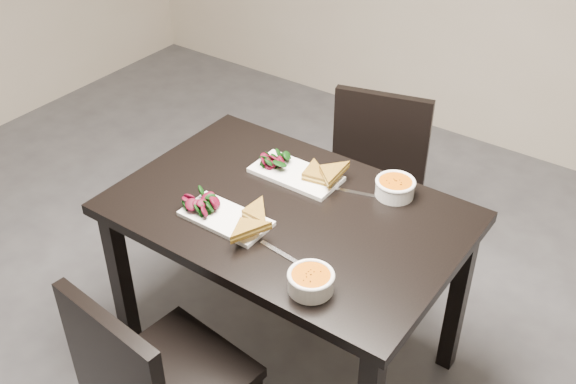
# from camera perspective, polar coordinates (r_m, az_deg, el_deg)

# --- Properties ---
(table) EXTENTS (1.20, 0.80, 0.75)m
(table) POSITION_cam_1_polar(r_m,az_deg,el_deg) (2.40, 0.00, -3.29)
(table) COLOR black
(table) RESTS_ON ground
(chair_near) EXTENTS (0.46, 0.46, 0.85)m
(chair_near) POSITION_cam_1_polar(r_m,az_deg,el_deg) (2.19, -11.34, -15.31)
(chair_near) COLOR black
(chair_near) RESTS_ON ground
(chair_far) EXTENTS (0.51, 0.51, 0.85)m
(chair_far) POSITION_cam_1_polar(r_m,az_deg,el_deg) (2.97, 7.04, 0.96)
(chair_far) COLOR black
(chair_far) RESTS_ON ground
(plate_near) EXTENTS (0.31, 0.15, 0.02)m
(plate_near) POSITION_cam_1_polar(r_m,az_deg,el_deg) (2.29, -5.24, -2.23)
(plate_near) COLOR white
(plate_near) RESTS_ON table
(sandwich_near) EXTENTS (0.16, 0.12, 0.05)m
(sandwich_near) POSITION_cam_1_polar(r_m,az_deg,el_deg) (2.25, -3.77, -1.97)
(sandwich_near) COLOR #AA8023
(sandwich_near) RESTS_ON plate_near
(salad_near) EXTENTS (0.10, 0.09, 0.04)m
(salad_near) POSITION_cam_1_polar(r_m,az_deg,el_deg) (2.33, -7.17, -0.79)
(salad_near) COLOR black
(salad_near) RESTS_ON plate_near
(soup_bowl_near) EXTENTS (0.14, 0.14, 0.06)m
(soup_bowl_near) POSITION_cam_1_polar(r_m,az_deg,el_deg) (2.01, 1.93, -7.44)
(soup_bowl_near) COLOR white
(soup_bowl_near) RESTS_ON table
(cutlery_near) EXTENTS (0.18, 0.04, 0.00)m
(cutlery_near) POSITION_cam_1_polar(r_m,az_deg,el_deg) (2.15, -0.51, -5.21)
(cutlery_near) COLOR silver
(cutlery_near) RESTS_ON table
(plate_far) EXTENTS (0.33, 0.17, 0.02)m
(plate_far) POSITION_cam_1_polar(r_m,az_deg,el_deg) (2.50, 0.67, 1.49)
(plate_far) COLOR white
(plate_far) RESTS_ON table
(sandwich_far) EXTENTS (0.19, 0.15, 0.05)m
(sandwich_far) POSITION_cam_1_polar(r_m,az_deg,el_deg) (2.44, 1.72, 1.53)
(sandwich_far) COLOR #AA8023
(sandwich_far) RESTS_ON plate_far
(salad_far) EXTENTS (0.10, 0.09, 0.05)m
(salad_far) POSITION_cam_1_polar(r_m,az_deg,el_deg) (2.53, -1.19, 2.81)
(salad_far) COLOR black
(salad_far) RESTS_ON plate_far
(soup_bowl_far) EXTENTS (0.14, 0.14, 0.06)m
(soup_bowl_far) POSITION_cam_1_polar(r_m,az_deg,el_deg) (2.42, 8.99, 0.44)
(soup_bowl_far) COLOR white
(soup_bowl_far) RESTS_ON table
(cutlery_far) EXTENTS (0.18, 0.07, 0.00)m
(cutlery_far) POSITION_cam_1_polar(r_m,az_deg,el_deg) (2.43, 5.26, 0.03)
(cutlery_far) COLOR silver
(cutlery_far) RESTS_ON table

